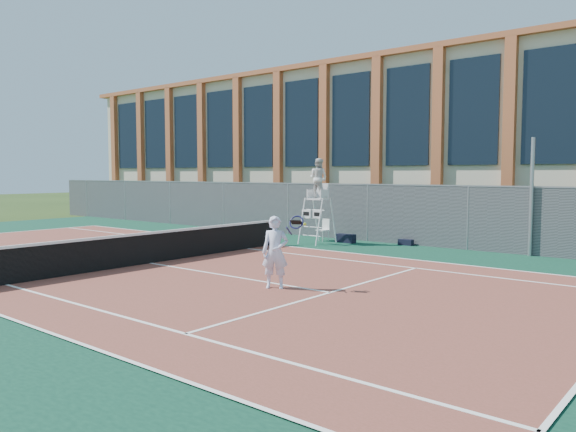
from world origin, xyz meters
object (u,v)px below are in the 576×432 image
Objects in this scene: umpire_chair at (318,181)px; plastic_chair at (324,228)px; steel_pole at (531,197)px; tennis_player at (275,252)px.

umpire_chair reaches higher than plastic_chair.
steel_pole is 2.26× the size of tennis_player.
umpire_chair is at bearing -69.97° from plastic_chair.
steel_pole is 7.39m from umpire_chair.
umpire_chair is 1.94× the size of tennis_player.
tennis_player is at bearing -107.99° from steel_pole.
steel_pole is 4.41× the size of plastic_chair.
tennis_player is (4.23, -7.43, -1.51)m from umpire_chair.
plastic_chair is at bearing -173.56° from steel_pole.
tennis_player is (4.53, -8.24, 0.35)m from plastic_chair.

